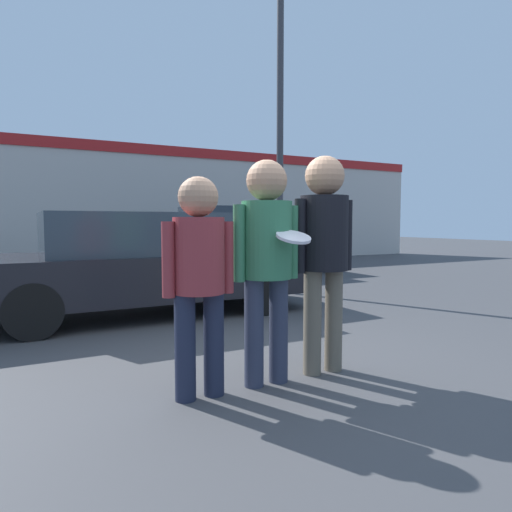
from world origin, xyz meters
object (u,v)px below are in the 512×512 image
object	(u,v)px
person_left	(199,268)
parked_car_near	(143,263)
person_right	(324,242)
parked_car_far	(238,242)
person_middle_with_frisbee	(267,250)
street_lamp	(290,85)

from	to	relation	value
person_left	parked_car_near	world-z (taller)	person_left
person_right	parked_car_far	world-z (taller)	person_right
person_left	person_middle_with_frisbee	xyz separation A→B (m)	(0.56, 0.01, 0.12)
person_right	street_lamp	world-z (taller)	street_lamp
person_left	parked_car_far	xyz separation A→B (m)	(3.60, 6.81, -0.14)
person_left	person_right	distance (m)	1.14
person_middle_with_frisbee	parked_car_far	distance (m)	7.45
person_left	person_right	bearing A→B (deg)	2.04
parked_car_far	street_lamp	distance (m)	4.04
street_lamp	parked_car_near	bearing A→B (deg)	-164.20
street_lamp	person_right	bearing A→B (deg)	-118.36
person_left	street_lamp	distance (m)	5.88
person_middle_with_frisbee	street_lamp	xyz separation A→B (m)	(2.71, 4.01, 2.66)
person_left	parked_car_far	distance (m)	7.70
person_left	street_lamp	size ratio (longest dim) A/B	0.26
person_left	person_right	size ratio (longest dim) A/B	0.88
person_middle_with_frisbee	person_right	world-z (taller)	person_right
person_left	street_lamp	xyz separation A→B (m)	(3.27, 4.02, 2.78)
person_left	person_middle_with_frisbee	world-z (taller)	person_middle_with_frisbee
street_lamp	person_left	bearing A→B (deg)	-129.15
person_middle_with_frisbee	person_right	bearing A→B (deg)	2.61
parked_car_near	person_middle_with_frisbee	bearing A→B (deg)	-87.18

